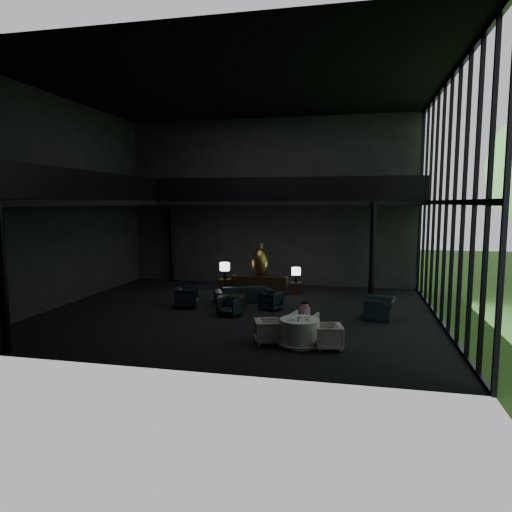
% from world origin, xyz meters
% --- Properties ---
extents(floor, '(14.00, 12.00, 0.02)m').
position_xyz_m(floor, '(0.00, 0.00, 0.00)').
color(floor, black).
rests_on(floor, ground).
extents(ceiling, '(14.00, 12.00, 0.02)m').
position_xyz_m(ceiling, '(0.00, 0.00, 8.00)').
color(ceiling, black).
rests_on(ceiling, ground).
extents(wall_back, '(14.00, 0.04, 8.00)m').
position_xyz_m(wall_back, '(0.00, 6.00, 4.00)').
color(wall_back, black).
rests_on(wall_back, ground).
extents(wall_front, '(14.00, 0.04, 8.00)m').
position_xyz_m(wall_front, '(0.00, -6.00, 4.00)').
color(wall_front, black).
rests_on(wall_front, ground).
extents(wall_left, '(0.04, 12.00, 8.00)m').
position_xyz_m(wall_left, '(-7.00, 0.00, 4.00)').
color(wall_left, black).
rests_on(wall_left, ground).
extents(curtain_wall, '(0.20, 12.00, 8.00)m').
position_xyz_m(curtain_wall, '(6.95, 0.00, 4.00)').
color(curtain_wall, black).
rests_on(curtain_wall, ground).
extents(mezzanine_left, '(2.00, 12.00, 0.25)m').
position_xyz_m(mezzanine_left, '(-6.00, 0.00, 4.00)').
color(mezzanine_left, black).
rests_on(mezzanine_left, wall_left).
extents(mezzanine_back, '(12.00, 2.00, 0.25)m').
position_xyz_m(mezzanine_back, '(1.00, 5.00, 4.00)').
color(mezzanine_back, black).
rests_on(mezzanine_back, wall_back).
extents(railing_left, '(0.06, 12.00, 1.00)m').
position_xyz_m(railing_left, '(-5.00, 0.00, 4.60)').
color(railing_left, black).
rests_on(railing_left, mezzanine_left).
extents(railing_back, '(12.00, 0.06, 1.00)m').
position_xyz_m(railing_back, '(1.00, 4.00, 4.60)').
color(railing_back, black).
rests_on(railing_back, mezzanine_back).
extents(column_sw, '(0.24, 0.24, 4.00)m').
position_xyz_m(column_sw, '(-5.00, -5.70, 2.00)').
color(column_sw, black).
rests_on(column_sw, floor).
extents(column_nw, '(0.24, 0.24, 4.00)m').
position_xyz_m(column_nw, '(-5.00, 5.70, 2.00)').
color(column_nw, black).
rests_on(column_nw, floor).
extents(column_ne, '(0.24, 0.24, 4.00)m').
position_xyz_m(column_ne, '(4.80, 4.00, 2.00)').
color(column_ne, black).
rests_on(column_ne, floor).
extents(console, '(2.44, 0.55, 0.78)m').
position_xyz_m(console, '(0.01, 3.56, 0.39)').
color(console, black).
rests_on(console, floor).
extents(bronze_urn, '(0.77, 0.77, 1.44)m').
position_xyz_m(bronze_urn, '(0.01, 3.64, 1.39)').
color(bronze_urn, olive).
rests_on(bronze_urn, console).
extents(side_table_left, '(0.53, 0.53, 0.58)m').
position_xyz_m(side_table_left, '(-1.59, 3.63, 0.29)').
color(side_table_left, black).
rests_on(side_table_left, floor).
extents(table_lamp_left, '(0.45, 0.45, 0.75)m').
position_xyz_m(table_lamp_left, '(-1.59, 3.55, 1.11)').
color(table_lamp_left, black).
rests_on(table_lamp_left, side_table_left).
extents(side_table_right, '(0.48, 0.48, 0.53)m').
position_xyz_m(side_table_right, '(1.61, 3.71, 0.26)').
color(side_table_right, black).
rests_on(side_table_right, floor).
extents(table_lamp_right, '(0.40, 0.40, 0.66)m').
position_xyz_m(table_lamp_right, '(1.61, 3.61, 1.00)').
color(table_lamp_right, black).
rests_on(table_lamp_right, side_table_right).
extents(sofa, '(2.70, 1.71, 1.02)m').
position_xyz_m(sofa, '(-0.30, 1.76, 0.51)').
color(sofa, black).
rests_on(sofa, floor).
extents(lounge_armchair_west, '(1.06, 1.10, 0.94)m').
position_xyz_m(lounge_armchair_west, '(-2.16, 0.29, 0.47)').
color(lounge_armchair_west, black).
rests_on(lounge_armchair_west, floor).
extents(lounge_armchair_east, '(0.86, 0.88, 0.70)m').
position_xyz_m(lounge_armchair_east, '(1.04, 0.64, 0.35)').
color(lounge_armchair_east, black).
rests_on(lounge_armchair_east, floor).
extents(lounge_armchair_south, '(0.84, 0.81, 0.70)m').
position_xyz_m(lounge_armchair_south, '(-0.20, -0.60, 0.35)').
color(lounge_armchair_south, black).
rests_on(lounge_armchair_south, floor).
extents(window_armchair, '(0.92, 1.26, 1.02)m').
position_xyz_m(window_armchair, '(4.96, 0.06, 0.51)').
color(window_armchair, '#1A222D').
rests_on(window_armchair, floor).
extents(coffee_table, '(1.10, 1.10, 0.44)m').
position_xyz_m(coffee_table, '(-0.51, 0.68, 0.22)').
color(coffee_table, black).
rests_on(coffee_table, floor).
extents(dining_table, '(1.26, 1.26, 0.75)m').
position_xyz_m(dining_table, '(2.61, -3.44, 0.33)').
color(dining_table, white).
rests_on(dining_table, floor).
extents(dining_chair_north, '(0.86, 0.83, 0.74)m').
position_xyz_m(dining_chair_north, '(2.62, -2.41, 0.37)').
color(dining_chair_north, beige).
rests_on(dining_chair_north, floor).
extents(dining_chair_east, '(0.79, 0.83, 0.72)m').
position_xyz_m(dining_chair_east, '(3.42, -3.58, 0.36)').
color(dining_chair_east, silver).
rests_on(dining_chair_east, floor).
extents(dining_chair_west, '(0.86, 0.89, 0.73)m').
position_xyz_m(dining_chair_west, '(1.72, -3.42, 0.37)').
color(dining_chair_west, silver).
rests_on(dining_chair_west, floor).
extents(child, '(0.31, 0.31, 0.65)m').
position_xyz_m(child, '(2.66, -2.53, 0.77)').
color(child, '#E2A0C5').
rests_on(child, dining_chair_north).
extents(plate_a, '(0.31, 0.31, 0.01)m').
position_xyz_m(plate_a, '(2.40, -3.65, 0.76)').
color(plate_a, white).
rests_on(plate_a, dining_table).
extents(plate_b, '(0.21, 0.21, 0.01)m').
position_xyz_m(plate_b, '(2.80, -3.17, 0.76)').
color(plate_b, white).
rests_on(plate_b, dining_table).
extents(saucer, '(0.20, 0.20, 0.01)m').
position_xyz_m(saucer, '(2.84, -3.52, 0.76)').
color(saucer, white).
rests_on(saucer, dining_table).
extents(coffee_cup, '(0.09, 0.09, 0.06)m').
position_xyz_m(coffee_cup, '(2.84, -3.55, 0.79)').
color(coffee_cup, white).
rests_on(coffee_cup, saucer).
extents(cereal_bowl, '(0.14, 0.14, 0.07)m').
position_xyz_m(cereal_bowl, '(2.60, -3.35, 0.79)').
color(cereal_bowl, white).
rests_on(cereal_bowl, dining_table).
extents(cream_pot, '(0.07, 0.07, 0.06)m').
position_xyz_m(cream_pot, '(2.60, -3.71, 0.78)').
color(cream_pot, '#99999E').
rests_on(cream_pot, dining_table).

